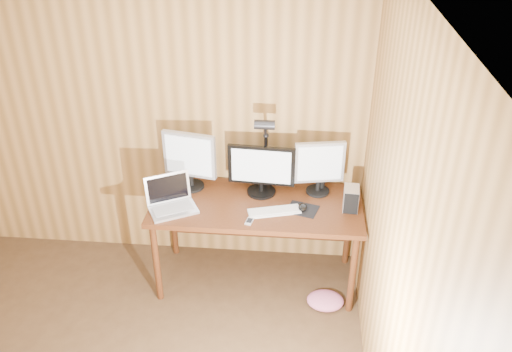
# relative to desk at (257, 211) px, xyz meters

# --- Properties ---
(room_shell) EXTENTS (4.00, 4.00, 4.00)m
(room_shell) POSITION_rel_desk_xyz_m (-0.93, -1.70, 0.62)
(room_shell) COLOR #47301B
(room_shell) RESTS_ON ground
(desk) EXTENTS (1.60, 0.70, 0.75)m
(desk) POSITION_rel_desk_xyz_m (0.00, 0.00, 0.00)
(desk) COLOR #49230F
(desk) RESTS_ON floor
(monitor_center) EXTENTS (0.52, 0.22, 0.40)m
(monitor_center) POSITION_rel_desk_xyz_m (0.02, 0.08, 0.33)
(monitor_center) COLOR black
(monitor_center) RESTS_ON desk
(monitor_left) EXTENTS (0.42, 0.20, 0.48)m
(monitor_left) POSITION_rel_desk_xyz_m (-0.54, 0.11, 0.38)
(monitor_left) COLOR black
(monitor_left) RESTS_ON desk
(monitor_right) EXTENTS (0.38, 0.18, 0.43)m
(monitor_right) POSITION_rel_desk_xyz_m (0.46, 0.13, 0.36)
(monitor_right) COLOR black
(monitor_right) RESTS_ON desk
(laptop) EXTENTS (0.42, 0.39, 0.24)m
(laptop) POSITION_rel_desk_xyz_m (-0.63, -0.18, 0.18)
(laptop) COLOR silver
(laptop) RESTS_ON desk
(keyboard) EXTENTS (0.40, 0.22, 0.02)m
(keyboard) POSITION_rel_desk_xyz_m (0.14, -0.18, 0.13)
(keyboard) COLOR silver
(keyboard) RESTS_ON desk
(mousepad) EXTENTS (0.26, 0.24, 0.00)m
(mousepad) POSITION_rel_desk_xyz_m (0.35, -0.13, 0.12)
(mousepad) COLOR black
(mousepad) RESTS_ON desk
(mouse) EXTENTS (0.11, 0.13, 0.04)m
(mouse) POSITION_rel_desk_xyz_m (0.35, -0.13, 0.14)
(mouse) COLOR black
(mouse) RESTS_ON mousepad
(hard_drive) EXTENTS (0.12, 0.17, 0.18)m
(hard_drive) POSITION_rel_desk_xyz_m (0.70, -0.08, 0.21)
(hard_drive) COLOR silver
(hard_drive) RESTS_ON desk
(phone) EXTENTS (0.07, 0.10, 0.01)m
(phone) POSITION_rel_desk_xyz_m (-0.03, -0.32, 0.13)
(phone) COLOR silver
(phone) RESTS_ON desk
(speaker) EXTENTS (0.06, 0.06, 0.13)m
(speaker) POSITION_rel_desk_xyz_m (0.49, 0.18, 0.19)
(speaker) COLOR black
(speaker) RESTS_ON desk
(desk_lamp) EXTENTS (0.15, 0.22, 0.66)m
(desk_lamp) POSITION_rel_desk_xyz_m (0.04, 0.15, 0.53)
(desk_lamp) COLOR black
(desk_lamp) RESTS_ON desk
(fabric_pile) EXTENTS (0.33, 0.29, 0.09)m
(fabric_pile) POSITION_rel_desk_xyz_m (0.56, -0.33, -0.58)
(fabric_pile) COLOR #D6678D
(fabric_pile) RESTS_ON floor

